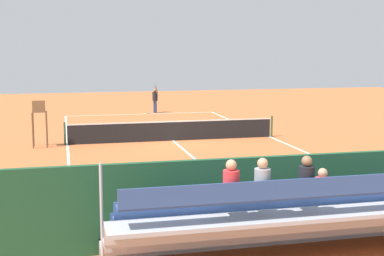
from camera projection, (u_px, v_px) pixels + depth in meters
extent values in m
plane|color=#BC6033|center=(173.00, 141.00, 26.43)|extent=(60.00, 60.00, 0.00)
cube|color=white|center=(141.00, 114.00, 37.01)|extent=(10.00, 0.10, 0.01)
cube|color=white|center=(248.00, 203.00, 15.84)|extent=(10.00, 0.10, 0.01)
cube|color=white|center=(270.00, 137.00, 27.58)|extent=(0.10, 22.00, 0.01)
cube|color=white|center=(67.00, 145.00, 25.28)|extent=(0.10, 22.00, 0.01)
cube|color=white|center=(153.00, 124.00, 32.25)|extent=(7.50, 0.10, 0.01)
cube|color=white|center=(205.00, 167.00, 20.61)|extent=(7.50, 0.10, 0.01)
cube|color=white|center=(173.00, 141.00, 26.43)|extent=(0.10, 12.10, 0.01)
cube|color=white|center=(141.00, 114.00, 37.01)|extent=(0.10, 0.30, 0.01)
cube|color=black|center=(173.00, 131.00, 26.36)|extent=(10.00, 0.02, 0.91)
cube|color=white|center=(173.00, 122.00, 26.29)|extent=(10.00, 0.04, 0.06)
cylinder|color=#2D5133|center=(272.00, 126.00, 27.52)|extent=(0.10, 0.10, 1.07)
cylinder|color=#2D5133|center=(65.00, 134.00, 25.18)|extent=(0.10, 0.10, 1.07)
cube|color=#1E4C2D|center=(290.00, 197.00, 12.81)|extent=(18.00, 0.16, 2.00)
cube|color=#B2B2B7|center=(296.00, 233.00, 12.59)|extent=(9.00, 0.10, 0.45)
cube|color=#B2B2B7|center=(302.00, 231.00, 12.22)|extent=(9.00, 0.80, 0.08)
cube|color=#B2B2B7|center=(295.00, 233.00, 12.62)|extent=(9.00, 0.04, 0.45)
cube|color=#335193|center=(305.00, 214.00, 12.07)|extent=(8.60, 0.36, 0.04)
cube|color=#335193|center=(309.00, 207.00, 11.86)|extent=(8.60, 0.03, 0.36)
cube|color=#B2B2B7|center=(319.00, 222.00, 11.39)|extent=(9.00, 0.80, 0.08)
cube|color=#B2B2B7|center=(311.00, 225.00, 11.78)|extent=(9.00, 0.04, 0.45)
cube|color=#335193|center=(322.00, 204.00, 11.23)|extent=(8.60, 0.36, 0.04)
cube|color=#335193|center=(327.00, 197.00, 11.03)|extent=(8.60, 0.03, 0.36)
cube|color=#B2B2B7|center=(339.00, 213.00, 10.55)|extent=(9.00, 0.80, 0.08)
cube|color=#B2B2B7|center=(329.00, 216.00, 10.94)|extent=(9.00, 0.04, 0.45)
cube|color=#335193|center=(342.00, 193.00, 10.39)|extent=(8.60, 0.36, 0.04)
cube|color=#335193|center=(348.00, 185.00, 10.19)|extent=(8.60, 0.03, 0.36)
cylinder|color=#B2B2B7|center=(102.00, 224.00, 10.31)|extent=(0.06, 0.06, 2.35)
cube|color=#2D2D33|center=(229.00, 196.00, 10.04)|extent=(0.32, 0.40, 0.12)
cylinder|color=red|center=(231.00, 182.00, 9.89)|extent=(0.30, 0.30, 0.45)
sphere|color=tan|center=(231.00, 165.00, 9.84)|extent=(0.20, 0.20, 0.20)
cube|color=#2D2D33|center=(260.00, 194.00, 10.18)|extent=(0.32, 0.40, 0.12)
cylinder|color=#9399A3|center=(262.00, 181.00, 10.02)|extent=(0.30, 0.30, 0.45)
sphere|color=tan|center=(263.00, 163.00, 9.98)|extent=(0.20, 0.20, 0.20)
cube|color=#2D2D33|center=(303.00, 191.00, 10.38)|extent=(0.32, 0.40, 0.12)
cylinder|color=black|center=(306.00, 178.00, 10.23)|extent=(0.30, 0.30, 0.45)
sphere|color=#8C6647|center=(307.00, 161.00, 10.18)|extent=(0.20, 0.20, 0.20)
cube|color=#2D2D33|center=(319.00, 200.00, 11.39)|extent=(0.32, 0.40, 0.12)
cylinder|color=red|center=(322.00, 188.00, 11.23)|extent=(0.30, 0.30, 0.45)
sphere|color=tan|center=(323.00, 173.00, 11.19)|extent=(0.20, 0.20, 0.20)
cube|color=#2D2D33|center=(345.00, 207.00, 12.47)|extent=(0.32, 0.40, 0.12)
cylinder|color=pink|center=(349.00, 196.00, 12.31)|extent=(0.30, 0.30, 0.45)
sphere|color=tan|center=(349.00, 182.00, 12.27)|extent=(0.20, 0.20, 0.20)
cube|color=#2D2D33|center=(148.00, 221.00, 11.42)|extent=(0.32, 0.40, 0.12)
cylinder|color=yellow|center=(149.00, 210.00, 11.27)|extent=(0.30, 0.30, 0.45)
sphere|color=tan|center=(149.00, 195.00, 11.22)|extent=(0.20, 0.20, 0.20)
cube|color=#2D2D33|center=(303.00, 210.00, 12.23)|extent=(0.32, 0.40, 0.12)
cylinder|color=pink|center=(306.00, 199.00, 12.07)|extent=(0.30, 0.30, 0.45)
sphere|color=tan|center=(306.00, 185.00, 12.03)|extent=(0.20, 0.20, 0.20)
cylinder|color=brown|center=(47.00, 128.00, 25.02)|extent=(0.07, 0.07, 1.60)
cylinder|color=brown|center=(33.00, 129.00, 24.88)|extent=(0.07, 0.07, 1.60)
cylinder|color=brown|center=(46.00, 130.00, 24.44)|extent=(0.07, 0.07, 1.60)
cylinder|color=brown|center=(33.00, 131.00, 24.30)|extent=(0.07, 0.07, 1.60)
cube|color=brown|center=(39.00, 111.00, 24.54)|extent=(0.56, 0.56, 0.06)
cube|color=brown|center=(39.00, 106.00, 24.27)|extent=(0.56, 0.06, 0.48)
cube|color=brown|center=(45.00, 108.00, 24.58)|extent=(0.04, 0.48, 0.04)
cube|color=brown|center=(33.00, 108.00, 24.46)|extent=(0.04, 0.48, 0.04)
cube|color=#234C2D|center=(333.00, 206.00, 14.01)|extent=(1.80, 0.40, 0.05)
cylinder|color=#234C2D|center=(358.00, 212.00, 14.22)|extent=(0.06, 0.06, 0.45)
cylinder|color=#234C2D|center=(305.00, 216.00, 13.87)|extent=(0.06, 0.06, 0.45)
cube|color=#234C2D|center=(336.00, 196.00, 13.80)|extent=(1.80, 0.04, 0.36)
cube|color=black|center=(279.00, 223.00, 13.51)|extent=(0.90, 0.36, 0.36)
cylinder|color=navy|center=(154.00, 107.00, 37.71)|extent=(0.14, 0.14, 0.85)
cylinder|color=navy|center=(156.00, 107.00, 37.52)|extent=(0.14, 0.14, 0.85)
cylinder|color=black|center=(155.00, 96.00, 37.51)|extent=(0.44, 0.44, 0.60)
sphere|color=#8C6647|center=(155.00, 90.00, 37.45)|extent=(0.22, 0.22, 0.22)
cylinder|color=#8C6647|center=(156.00, 89.00, 37.24)|extent=(0.26, 0.15, 0.55)
cylinder|color=#8C6647|center=(154.00, 96.00, 37.69)|extent=(0.11, 0.11, 0.50)
cylinder|color=black|center=(148.00, 113.00, 37.25)|extent=(0.27, 0.14, 0.03)
torus|color=#D8CC4C|center=(145.00, 114.00, 37.09)|extent=(0.40, 0.40, 0.02)
cylinder|color=white|center=(145.00, 114.00, 37.09)|extent=(0.25, 0.25, 0.00)
sphere|color=#CCDB33|center=(192.00, 115.00, 36.35)|extent=(0.07, 0.07, 0.07)
sphere|color=#CCDB33|center=(178.00, 119.00, 34.13)|extent=(0.07, 0.07, 0.07)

